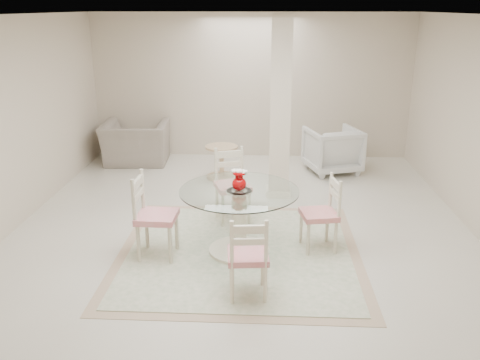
{
  "coord_description": "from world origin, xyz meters",
  "views": [
    {
      "loc": [
        0.29,
        -6.15,
        2.8
      ],
      "look_at": [
        -0.0,
        -0.49,
        0.85
      ],
      "focal_mm": 38.0,
      "sensor_mm": 36.0,
      "label": 1
    }
  ],
  "objects_px": {
    "dining_table": "(239,221)",
    "dining_chair_east": "(325,208)",
    "red_vase": "(239,180)",
    "dining_chair_west": "(150,210)",
    "recliner_taupe": "(136,143)",
    "dining_chair_south": "(248,252)",
    "column": "(280,109)",
    "armchair_white": "(332,150)",
    "dining_chair_north": "(231,180)",
    "side_table": "(222,163)"
  },
  "relations": [
    {
      "from": "dining_chair_west",
      "to": "dining_chair_east",
      "type": "bearing_deg",
      "value": -79.97
    },
    {
      "from": "dining_chair_west",
      "to": "side_table",
      "type": "bearing_deg",
      "value": -9.1
    },
    {
      "from": "dining_chair_west",
      "to": "side_table",
      "type": "xyz_separation_m",
      "value": [
        0.57,
        2.89,
        -0.32
      ]
    },
    {
      "from": "dining_table",
      "to": "recliner_taupe",
      "type": "height_order",
      "value": "dining_table"
    },
    {
      "from": "side_table",
      "to": "dining_chair_west",
      "type": "bearing_deg",
      "value": -101.15
    },
    {
      "from": "dining_table",
      "to": "dining_chair_north",
      "type": "bearing_deg",
      "value": 98.94
    },
    {
      "from": "side_table",
      "to": "red_vase",
      "type": "bearing_deg",
      "value": -80.86
    },
    {
      "from": "dining_table",
      "to": "armchair_white",
      "type": "xyz_separation_m",
      "value": [
        1.47,
        3.23,
        -0.01
      ]
    },
    {
      "from": "dining_chair_west",
      "to": "dining_chair_south",
      "type": "bearing_deg",
      "value": -124.97
    },
    {
      "from": "dining_chair_south",
      "to": "recliner_taupe",
      "type": "bearing_deg",
      "value": -68.96
    },
    {
      "from": "recliner_taupe",
      "to": "dining_chair_east",
      "type": "bearing_deg",
      "value": 129.18
    },
    {
      "from": "dining_chair_north",
      "to": "recliner_taupe",
      "type": "xyz_separation_m",
      "value": [
        -1.95,
        2.58,
        -0.19
      ]
    },
    {
      "from": "dining_chair_east",
      "to": "recliner_taupe",
      "type": "xyz_separation_m",
      "value": [
        -3.12,
        3.44,
        -0.15
      ]
    },
    {
      "from": "red_vase",
      "to": "armchair_white",
      "type": "bearing_deg",
      "value": 65.45
    },
    {
      "from": "dining_table",
      "to": "armchair_white",
      "type": "height_order",
      "value": "same"
    },
    {
      "from": "dining_chair_east",
      "to": "side_table",
      "type": "bearing_deg",
      "value": -161.93
    },
    {
      "from": "red_vase",
      "to": "dining_chair_south",
      "type": "xyz_separation_m",
      "value": [
        0.14,
        -1.01,
        -0.39
      ]
    },
    {
      "from": "dining_chair_south",
      "to": "red_vase",
      "type": "bearing_deg",
      "value": -87.11
    },
    {
      "from": "dining_chair_north",
      "to": "dining_chair_east",
      "type": "bearing_deg",
      "value": -54.53
    },
    {
      "from": "column",
      "to": "dining_chair_west",
      "type": "xyz_separation_m",
      "value": [
        -1.52,
        -2.13,
        -0.76
      ]
    },
    {
      "from": "dining_table",
      "to": "side_table",
      "type": "distance_m",
      "value": 2.8
    },
    {
      "from": "dining_table",
      "to": "dining_chair_east",
      "type": "bearing_deg",
      "value": 8.43
    },
    {
      "from": "column",
      "to": "dining_table",
      "type": "xyz_separation_m",
      "value": [
        -0.5,
        -1.99,
        -0.95
      ]
    },
    {
      "from": "recliner_taupe",
      "to": "armchair_white",
      "type": "height_order",
      "value": "armchair_white"
    },
    {
      "from": "recliner_taupe",
      "to": "armchair_white",
      "type": "bearing_deg",
      "value": 171.25
    },
    {
      "from": "red_vase",
      "to": "column",
      "type": "bearing_deg",
      "value": 75.78
    },
    {
      "from": "dining_table",
      "to": "dining_chair_north",
      "type": "xyz_separation_m",
      "value": [
        -0.16,
        1.01,
        0.17
      ]
    },
    {
      "from": "dining_table",
      "to": "recliner_taupe",
      "type": "relative_size",
      "value": 1.17
    },
    {
      "from": "armchair_white",
      "to": "side_table",
      "type": "height_order",
      "value": "armchair_white"
    },
    {
      "from": "dining_chair_east",
      "to": "recliner_taupe",
      "type": "height_order",
      "value": "dining_chair_east"
    },
    {
      "from": "column",
      "to": "dining_chair_east",
      "type": "bearing_deg",
      "value": -74.82
    },
    {
      "from": "dining_chair_east",
      "to": "dining_chair_south",
      "type": "xyz_separation_m",
      "value": [
        -0.86,
        -1.15,
        -0.01
      ]
    },
    {
      "from": "dining_chair_west",
      "to": "side_table",
      "type": "relative_size",
      "value": 1.96
    },
    {
      "from": "column",
      "to": "armchair_white",
      "type": "relative_size",
      "value": 3.09
    },
    {
      "from": "column",
      "to": "red_vase",
      "type": "bearing_deg",
      "value": -104.22
    },
    {
      "from": "dining_chair_north",
      "to": "dining_chair_west",
      "type": "distance_m",
      "value": 1.43
    },
    {
      "from": "dining_chair_west",
      "to": "side_table",
      "type": "height_order",
      "value": "dining_chair_west"
    },
    {
      "from": "dining_chair_south",
      "to": "armchair_white",
      "type": "relative_size",
      "value": 1.14
    },
    {
      "from": "dining_chair_east",
      "to": "dining_chair_south",
      "type": "distance_m",
      "value": 1.44
    },
    {
      "from": "recliner_taupe",
      "to": "side_table",
      "type": "relative_size",
      "value": 2.07
    },
    {
      "from": "red_vase",
      "to": "recliner_taupe",
      "type": "bearing_deg",
      "value": 120.54
    },
    {
      "from": "dining_chair_east",
      "to": "dining_chair_west",
      "type": "distance_m",
      "value": 2.04
    },
    {
      "from": "red_vase",
      "to": "dining_chair_west",
      "type": "xyz_separation_m",
      "value": [
        -1.01,
        -0.14,
        -0.33
      ]
    },
    {
      "from": "dining_table",
      "to": "side_table",
      "type": "relative_size",
      "value": 2.42
    },
    {
      "from": "recliner_taupe",
      "to": "dining_chair_north",
      "type": "bearing_deg",
      "value": 124.14
    },
    {
      "from": "dining_chair_west",
      "to": "dining_chair_south",
      "type": "relative_size",
      "value": 1.12
    },
    {
      "from": "red_vase",
      "to": "dining_chair_north",
      "type": "distance_m",
      "value": 1.07
    },
    {
      "from": "dining_chair_north",
      "to": "side_table",
      "type": "xyz_separation_m",
      "value": [
        -0.28,
        1.75,
        -0.31
      ]
    },
    {
      "from": "dining_chair_north",
      "to": "dining_chair_west",
      "type": "height_order",
      "value": "dining_chair_west"
    },
    {
      "from": "side_table",
      "to": "dining_chair_north",
      "type": "bearing_deg",
      "value": -80.77
    }
  ]
}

